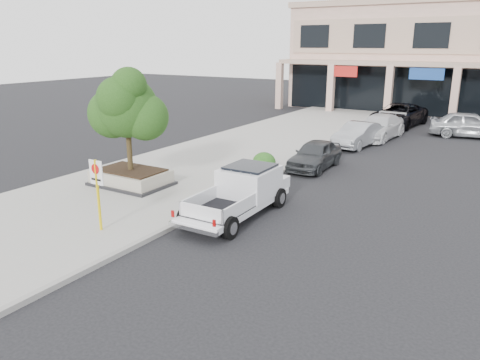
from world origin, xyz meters
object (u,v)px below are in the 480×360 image
(no_parking_sign, at_px, (97,185))
(curb_car_b, at_px, (358,135))
(planter_tree, at_px, (132,107))
(pickup_truck, at_px, (236,194))
(lot_car_a, at_px, (470,125))
(curb_car_c, at_px, (379,127))
(planter, at_px, (131,177))
(curb_car_a, at_px, (315,155))
(curb_car_d, at_px, (398,115))

(no_parking_sign, height_order, curb_car_b, no_parking_sign)
(curb_car_b, bearing_deg, planter_tree, -105.19)
(no_parking_sign, distance_m, pickup_truck, 4.65)
(no_parking_sign, bearing_deg, lot_car_a, 71.25)
(lot_car_a, bearing_deg, planter_tree, 142.48)
(curb_car_c, bearing_deg, curb_car_b, -92.33)
(planter_tree, height_order, lot_car_a, planter_tree)
(planter_tree, bearing_deg, lot_car_a, 61.31)
(planter, xyz_separation_m, curb_car_a, (5.31, 7.07, 0.21))
(curb_car_a, bearing_deg, lot_car_a, 65.65)
(pickup_truck, distance_m, curb_car_b, 13.68)
(no_parking_sign, bearing_deg, planter_tree, 120.75)
(no_parking_sign, relative_size, lot_car_a, 0.47)
(planter_tree, distance_m, curb_car_d, 22.32)
(planter, xyz_separation_m, curb_car_b, (5.49, 13.10, 0.23))
(pickup_truck, xyz_separation_m, lot_car_a, (5.21, 20.15, 0.00))
(no_parking_sign, xyz_separation_m, pickup_truck, (2.85, 3.59, -0.80))
(planter, bearing_deg, lot_car_a, 61.20)
(planter, distance_m, curb_car_a, 8.84)
(planter_tree, bearing_deg, curb_car_a, 53.19)
(curb_car_a, relative_size, curb_car_d, 0.68)
(planter_tree, bearing_deg, curb_car_d, 75.24)
(curb_car_a, bearing_deg, planter_tree, -127.59)
(no_parking_sign, xyz_separation_m, lot_car_a, (8.06, 23.75, -0.80))
(planter_tree, height_order, pickup_truck, planter_tree)
(lot_car_a, bearing_deg, curb_car_a, 147.61)
(planter, bearing_deg, no_parking_sign, -57.01)
(planter_tree, relative_size, curb_car_d, 0.67)
(curb_car_a, distance_m, curb_car_c, 9.06)
(no_parking_sign, height_order, pickup_truck, no_parking_sign)
(no_parking_sign, bearing_deg, curb_car_a, 76.96)
(curb_car_a, bearing_deg, curb_car_b, 87.50)
(planter_tree, distance_m, no_parking_sign, 5.33)
(no_parking_sign, bearing_deg, curb_car_c, 81.11)
(pickup_truck, distance_m, lot_car_a, 20.82)
(curb_car_b, relative_size, curb_car_d, 0.72)
(planter, distance_m, pickup_truck, 5.60)
(no_parking_sign, distance_m, curb_car_a, 11.57)
(curb_car_a, bearing_deg, curb_car_d, 87.34)
(planter, xyz_separation_m, curb_car_c, (5.88, 16.11, 0.28))
(curb_car_a, relative_size, curb_car_b, 0.94)
(curb_car_a, bearing_deg, no_parking_sign, -103.82)
(no_parking_sign, relative_size, curb_car_a, 0.57)
(curb_car_c, xyz_separation_m, curb_car_d, (-0.09, 5.48, 0.07))
(planter_tree, relative_size, lot_car_a, 0.82)
(planter_tree, xyz_separation_m, curb_car_b, (5.35, 12.95, -2.71))
(planter_tree, bearing_deg, no_parking_sign, -59.25)
(curb_car_a, height_order, lot_car_a, lot_car_a)
(curb_car_a, height_order, curb_car_b, curb_car_b)
(planter_tree, xyz_separation_m, no_parking_sign, (2.57, -4.32, -1.78))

